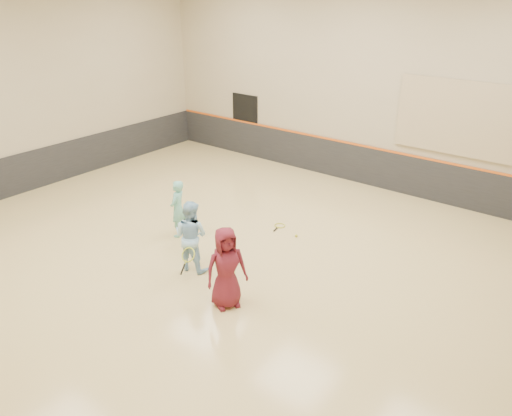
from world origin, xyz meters
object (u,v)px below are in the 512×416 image
Objects in this scene: spare_racket at (280,225)px; girl at (178,209)px; young_man at (226,268)px; instructor at (191,236)px.

girl is at bearing -130.66° from spare_racket.
young_man reaches higher than girl.
young_man is at bearing 149.29° from instructor.
instructor is 1.60m from young_man.
girl is at bearing -44.09° from instructor.
young_man is at bearing 42.41° from girl.
instructor reaches higher than girl.
spare_racket is at bearing 119.24° from girl.
girl is 2.29× the size of spare_racket.
instructor is 3.02m from spare_racket.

